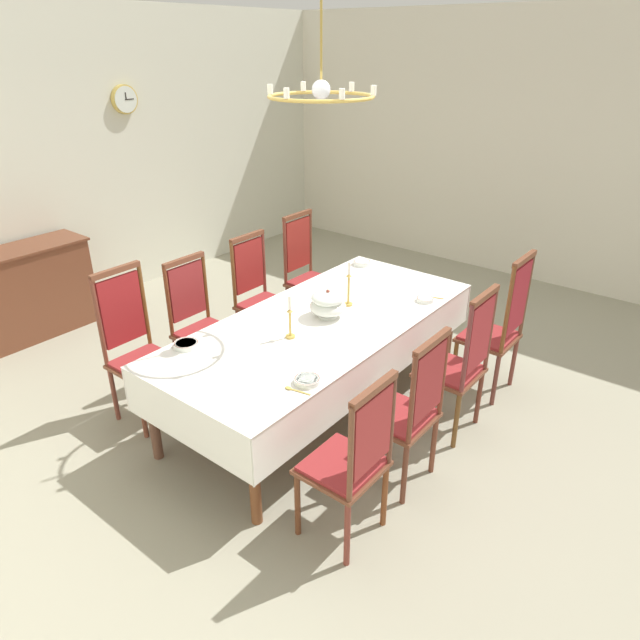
# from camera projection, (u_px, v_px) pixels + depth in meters

# --- Properties ---
(ground) EXTENTS (7.48, 6.72, 0.04)m
(ground) POSITION_uv_depth(u_px,v_px,m) (327.00, 407.00, 4.64)
(ground) COLOR #9B9781
(back_wall) EXTENTS (7.48, 0.08, 3.04)m
(back_wall) POSITION_uv_depth(u_px,v_px,m) (68.00, 165.00, 5.85)
(back_wall) COLOR silver
(back_wall) RESTS_ON ground
(right_wall) EXTENTS (0.08, 6.72, 3.04)m
(right_wall) POSITION_uv_depth(u_px,v_px,m) (527.00, 150.00, 6.61)
(right_wall) COLOR silver
(right_wall) RESTS_ON ground
(dining_table) EXTENTS (2.70, 1.17, 0.75)m
(dining_table) POSITION_uv_depth(u_px,v_px,m) (321.00, 329.00, 4.37)
(dining_table) COLOR brown
(dining_table) RESTS_ON ground
(tablecloth) EXTENTS (2.72, 1.19, 0.34)m
(tablecloth) POSITION_uv_depth(u_px,v_px,m) (321.00, 330.00, 4.37)
(tablecloth) COLOR white
(tablecloth) RESTS_ON dining_table
(chair_south_a) EXTENTS (0.44, 0.42, 1.10)m
(chair_south_a) POSITION_uv_depth(u_px,v_px,m) (352.00, 459.00, 3.18)
(chair_south_a) COLOR brown
(chair_south_a) RESTS_ON ground
(chair_north_a) EXTENTS (0.44, 0.42, 1.21)m
(chair_north_a) POSITION_uv_depth(u_px,v_px,m) (137.00, 346.00, 4.27)
(chair_north_a) COLOR brown
(chair_north_a) RESTS_ON ground
(chair_south_b) EXTENTS (0.44, 0.42, 1.12)m
(chair_south_b) POSITION_uv_depth(u_px,v_px,m) (408.00, 409.00, 3.61)
(chair_south_b) COLOR brown
(chair_south_b) RESTS_ON ground
(chair_north_b) EXTENTS (0.44, 0.42, 1.11)m
(chair_north_b) POSITION_uv_depth(u_px,v_px,m) (200.00, 322.00, 4.71)
(chair_north_b) COLOR brown
(chair_north_b) RESTS_ON ground
(chair_south_c) EXTENTS (0.44, 0.42, 1.17)m
(chair_south_c) POSITION_uv_depth(u_px,v_px,m) (459.00, 362.00, 4.10)
(chair_south_c) COLOR brown
(chair_south_c) RESTS_ON ground
(chair_north_c) EXTENTS (0.44, 0.42, 1.12)m
(chair_north_c) POSITION_uv_depth(u_px,v_px,m) (260.00, 294.00, 5.21)
(chair_north_c) COLOR brown
(chair_north_c) RESTS_ON ground
(chair_south_d) EXTENTS (0.44, 0.42, 1.23)m
(chair_south_d) POSITION_uv_depth(u_px,v_px,m) (499.00, 326.00, 4.57)
(chair_south_d) COLOR brown
(chair_south_d) RESTS_ON ground
(chair_north_d) EXTENTS (0.44, 0.42, 1.17)m
(chair_north_d) POSITION_uv_depth(u_px,v_px,m) (308.00, 271.00, 5.69)
(chair_north_d) COLOR brown
(chair_north_d) RESTS_ON ground
(soup_tureen) EXTENTS (0.28, 0.28, 0.23)m
(soup_tureen) POSITION_uv_depth(u_px,v_px,m) (328.00, 304.00, 4.35)
(soup_tureen) COLOR white
(soup_tureen) RESTS_ON tablecloth
(candlestick_west) EXTENTS (0.07, 0.07, 0.32)m
(candlestick_west) POSITION_uv_depth(u_px,v_px,m) (290.00, 321.00, 4.03)
(candlestick_west) COLOR gold
(candlestick_west) RESTS_ON tablecloth
(candlestick_east) EXTENTS (0.07, 0.07, 0.37)m
(candlestick_east) POSITION_uv_depth(u_px,v_px,m) (349.00, 288.00, 4.52)
(candlestick_east) COLOR gold
(candlestick_east) RESTS_ON tablecloth
(bowl_near_left) EXTENTS (0.16, 0.16, 0.04)m
(bowl_near_left) POSITION_uv_depth(u_px,v_px,m) (307.00, 380.00, 3.53)
(bowl_near_left) COLOR white
(bowl_near_left) RESTS_ON tablecloth
(bowl_near_right) EXTENTS (0.14, 0.14, 0.03)m
(bowl_near_right) POSITION_uv_depth(u_px,v_px,m) (425.00, 299.00, 4.64)
(bowl_near_right) COLOR white
(bowl_near_right) RESTS_ON tablecloth
(bowl_far_left) EXTENTS (0.17, 0.17, 0.04)m
(bowl_far_left) POSITION_uv_depth(u_px,v_px,m) (186.00, 344.00, 3.95)
(bowl_far_left) COLOR white
(bowl_far_left) RESTS_ON tablecloth
(bowl_far_right) EXTENTS (0.17, 0.17, 0.04)m
(bowl_far_right) POSITION_uv_depth(u_px,v_px,m) (362.00, 263.00, 5.39)
(bowl_far_right) COLOR white
(bowl_far_right) RESTS_ON tablecloth
(spoon_primary) EXTENTS (0.05, 0.18, 0.01)m
(spoon_primary) POSITION_uv_depth(u_px,v_px,m) (292.00, 389.00, 3.47)
(spoon_primary) COLOR gold
(spoon_primary) RESTS_ON tablecloth
(spoon_secondary) EXTENTS (0.07, 0.17, 0.01)m
(spoon_secondary) POSITION_uv_depth(u_px,v_px,m) (428.00, 296.00, 4.73)
(spoon_secondary) COLOR gold
(spoon_secondary) RESTS_ON tablecloth
(sideboard) EXTENTS (1.44, 0.48, 0.90)m
(sideboard) POSITION_uv_depth(u_px,v_px,m) (17.00, 296.00, 5.49)
(sideboard) COLOR brown
(sideboard) RESTS_ON ground
(mounted_clock) EXTENTS (0.30, 0.06, 0.30)m
(mounted_clock) POSITION_uv_depth(u_px,v_px,m) (125.00, 99.00, 6.07)
(mounted_clock) COLOR #D1B251
(chandelier) EXTENTS (0.70, 0.69, 0.66)m
(chandelier) POSITION_uv_depth(u_px,v_px,m) (321.00, 95.00, 3.62)
(chandelier) COLOR gold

